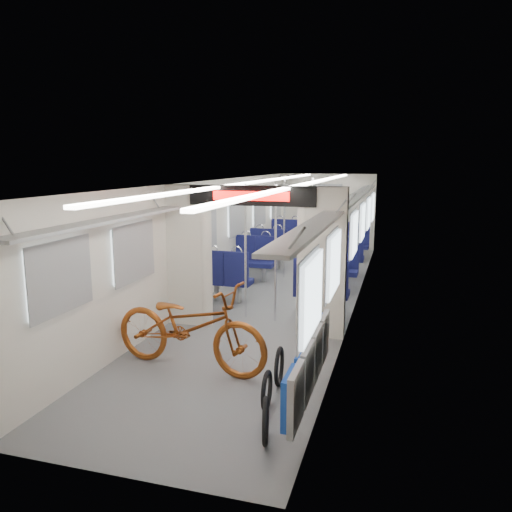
# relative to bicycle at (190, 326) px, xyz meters

# --- Properties ---
(carriage) EXTENTS (12.00, 12.02, 2.31)m
(carriage) POSITION_rel_bicycle_xyz_m (0.34, 3.45, 0.92)
(carriage) COLOR #515456
(carriage) RESTS_ON ground
(bicycle) EXTENTS (2.29, 1.07, 1.16)m
(bicycle) POSITION_rel_bicycle_xyz_m (0.00, 0.00, 0.00)
(bicycle) COLOR brown
(bicycle) RESTS_ON ground
(flip_bench) EXTENTS (0.12, 2.14, 0.56)m
(flip_bench) POSITION_rel_bicycle_xyz_m (1.70, -0.75, 0.00)
(flip_bench) COLOR gray
(flip_bench) RESTS_ON carriage
(bike_hoop_a) EXTENTS (0.15, 0.47, 0.47)m
(bike_hoop_a) POSITION_rel_bicycle_xyz_m (1.40, -1.44, -0.37)
(bike_hoop_a) COLOR black
(bike_hoop_a) RESTS_ON ground
(bike_hoop_b) EXTENTS (0.08, 0.45, 0.45)m
(bike_hoop_b) POSITION_rel_bicycle_xyz_m (1.24, -0.79, -0.38)
(bike_hoop_b) COLOR black
(bike_hoop_b) RESTS_ON ground
(bike_hoop_c) EXTENTS (0.08, 0.48, 0.48)m
(bike_hoop_c) POSITION_rel_bicycle_xyz_m (1.23, -0.16, -0.36)
(bike_hoop_c) COLOR black
(bike_hoop_c) RESTS_ON ground
(seat_bay_near_left) EXTENTS (0.93, 2.18, 1.13)m
(seat_bay_near_left) POSITION_rel_bicycle_xyz_m (-0.59, 4.02, -0.02)
(seat_bay_near_left) COLOR #0E103F
(seat_bay_near_left) RESTS_ON ground
(seat_bay_near_right) EXTENTS (0.94, 2.21, 1.14)m
(seat_bay_near_right) POSITION_rel_bicycle_xyz_m (1.28, 3.67, -0.02)
(seat_bay_near_right) COLOR #0E103F
(seat_bay_near_right) RESTS_ON ground
(seat_bay_far_left) EXTENTS (0.94, 2.21, 1.14)m
(seat_bay_far_left) POSITION_rel_bicycle_xyz_m (-0.59, 7.26, -0.02)
(seat_bay_far_left) COLOR #0E103F
(seat_bay_far_left) RESTS_ON ground
(seat_bay_far_right) EXTENTS (0.94, 2.23, 1.15)m
(seat_bay_far_right) POSITION_rel_bicycle_xyz_m (1.28, 7.02, -0.01)
(seat_bay_far_right) COLOR #0E103F
(seat_bay_far_right) RESTS_ON ground
(stanchion_near_left) EXTENTS (0.04, 0.04, 2.30)m
(stanchion_near_left) POSITION_rel_bicycle_xyz_m (0.03, 2.30, 0.57)
(stanchion_near_left) COLOR silver
(stanchion_near_left) RESTS_ON ground
(stanchion_near_right) EXTENTS (0.04, 0.04, 2.30)m
(stanchion_near_right) POSITION_rel_bicycle_xyz_m (0.58, 2.23, 0.57)
(stanchion_near_right) COLOR silver
(stanchion_near_right) RESTS_ON ground
(stanchion_far_left) EXTENTS (0.04, 0.04, 2.30)m
(stanchion_far_left) POSITION_rel_bicycle_xyz_m (-0.01, 5.41, 0.57)
(stanchion_far_left) COLOR silver
(stanchion_far_left) RESTS_ON ground
(stanchion_far_right) EXTENTS (0.05, 0.05, 2.30)m
(stanchion_far_right) POSITION_rel_bicycle_xyz_m (0.58, 5.64, 0.57)
(stanchion_far_right) COLOR silver
(stanchion_far_right) RESTS_ON ground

